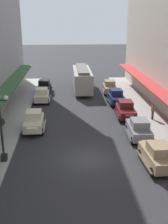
{
  "coord_description": "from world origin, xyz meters",
  "views": [
    {
      "loc": [
        -1.61,
        -18.84,
        10.23
      ],
      "look_at": [
        0.0,
        6.0,
        1.8
      ],
      "focal_mm": 44.16,
      "sensor_mm": 36.0,
      "label": 1
    }
  ],
  "objects_px": {
    "parked_car_7": "(34,121)",
    "parked_car_1": "(44,86)",
    "parked_car_2": "(110,87)",
    "parked_car_6": "(139,128)",
    "pedestrian_1": "(153,112)",
    "lamp_post_with_clock": "(1,125)",
    "parked_car_4": "(116,97)",
    "parked_car_5": "(42,95)",
    "streetcar": "(82,78)",
    "parked_car_3": "(126,109)",
    "parked_car_0": "(158,155)"
  },
  "relations": [
    {
      "from": "parked_car_3",
      "to": "lamp_post_with_clock",
      "type": "xyz_separation_m",
      "value": [
        -11.13,
        -9.22,
        2.04
      ]
    },
    {
      "from": "parked_car_0",
      "to": "pedestrian_1",
      "type": "distance_m",
      "value": 9.78
    },
    {
      "from": "parked_car_2",
      "to": "lamp_post_with_clock",
      "type": "height_order",
      "value": "lamp_post_with_clock"
    },
    {
      "from": "parked_car_7",
      "to": "parked_car_1",
      "type": "bearing_deg",
      "value": 90.22
    },
    {
      "from": "parked_car_0",
      "to": "parked_car_7",
      "type": "relative_size",
      "value": 1.01
    },
    {
      "from": "parked_car_5",
      "to": "parked_car_0",
      "type": "bearing_deg",
      "value": -60.7
    },
    {
      "from": "parked_car_7",
      "to": "lamp_post_with_clock",
      "type": "relative_size",
      "value": 0.83
    },
    {
      "from": "parked_car_5",
      "to": "parked_car_7",
      "type": "relative_size",
      "value": 1.0
    },
    {
      "from": "parked_car_7",
      "to": "parked_car_5",
      "type": "bearing_deg",
      "value": 89.98
    },
    {
      "from": "streetcar",
      "to": "pedestrian_1",
      "type": "relative_size",
      "value": 5.86
    },
    {
      "from": "parked_car_2",
      "to": "parked_car_7",
      "type": "height_order",
      "value": "same"
    },
    {
      "from": "parked_car_0",
      "to": "pedestrian_1",
      "type": "bearing_deg",
      "value": 74.93
    },
    {
      "from": "parked_car_2",
      "to": "streetcar",
      "type": "relative_size",
      "value": 0.45
    },
    {
      "from": "parked_car_3",
      "to": "lamp_post_with_clock",
      "type": "height_order",
      "value": "lamp_post_with_clock"
    },
    {
      "from": "parked_car_0",
      "to": "parked_car_7",
      "type": "distance_m",
      "value": 12.33
    },
    {
      "from": "streetcar",
      "to": "parked_car_2",
      "type": "bearing_deg",
      "value": -25.83
    },
    {
      "from": "parked_car_4",
      "to": "parked_car_6",
      "type": "xyz_separation_m",
      "value": [
        0.17,
        -10.62,
        0.0
      ]
    },
    {
      "from": "parked_car_4",
      "to": "parked_car_7",
      "type": "distance_m",
      "value": 12.39
    },
    {
      "from": "parked_car_3",
      "to": "pedestrian_1",
      "type": "bearing_deg",
      "value": -22.54
    },
    {
      "from": "parked_car_4",
      "to": "parked_car_2",
      "type": "bearing_deg",
      "value": 89.86
    },
    {
      "from": "parked_car_0",
      "to": "parked_car_4",
      "type": "bearing_deg",
      "value": 90.9
    },
    {
      "from": "parked_car_1",
      "to": "parked_car_6",
      "type": "bearing_deg",
      "value": -60.13
    },
    {
      "from": "parked_car_2",
      "to": "parked_car_6",
      "type": "relative_size",
      "value": 1.0
    },
    {
      "from": "parked_car_0",
      "to": "parked_car_6",
      "type": "height_order",
      "value": "same"
    },
    {
      "from": "parked_car_5",
      "to": "streetcar",
      "type": "height_order",
      "value": "streetcar"
    },
    {
      "from": "streetcar",
      "to": "parked_car_3",
      "type": "bearing_deg",
      "value": -71.97
    },
    {
      "from": "parked_car_1",
      "to": "parked_car_6",
      "type": "distance_m",
      "value": 19.38
    },
    {
      "from": "parked_car_0",
      "to": "parked_car_1",
      "type": "xyz_separation_m",
      "value": [
        -9.72,
        21.87,
        0.0
      ]
    },
    {
      "from": "streetcar",
      "to": "lamp_post_with_clock",
      "type": "distance_m",
      "value": 22.71
    },
    {
      "from": "parked_car_4",
      "to": "parked_car_0",
      "type": "bearing_deg",
      "value": -89.1
    },
    {
      "from": "parked_car_3",
      "to": "parked_car_7",
      "type": "relative_size",
      "value": 1.0
    },
    {
      "from": "parked_car_6",
      "to": "parked_car_1",
      "type": "bearing_deg",
      "value": 119.87
    },
    {
      "from": "parked_car_3",
      "to": "parked_car_5",
      "type": "relative_size",
      "value": 1.01
    },
    {
      "from": "parked_car_7",
      "to": "streetcar",
      "type": "relative_size",
      "value": 0.45
    },
    {
      "from": "parked_car_2",
      "to": "lamp_post_with_clock",
      "type": "relative_size",
      "value": 0.84
    },
    {
      "from": "parked_car_0",
      "to": "streetcar",
      "type": "distance_m",
      "value": 23.26
    },
    {
      "from": "parked_car_3",
      "to": "lamp_post_with_clock",
      "type": "distance_m",
      "value": 14.6
    },
    {
      "from": "parked_car_0",
      "to": "parked_car_3",
      "type": "xyz_separation_m",
      "value": [
        -0.11,
        10.55,
        0.0
      ]
    },
    {
      "from": "parked_car_4",
      "to": "pedestrian_1",
      "type": "xyz_separation_m",
      "value": [
        2.79,
        -6.24,
        0.05
      ]
    },
    {
      "from": "parked_car_3",
      "to": "streetcar",
      "type": "xyz_separation_m",
      "value": [
        -4.01,
        12.32,
        0.96
      ]
    },
    {
      "from": "parked_car_0",
      "to": "streetcar",
      "type": "xyz_separation_m",
      "value": [
        -4.12,
        22.87,
        0.96
      ]
    },
    {
      "from": "parked_car_3",
      "to": "parked_car_4",
      "type": "bearing_deg",
      "value": 91.48
    },
    {
      "from": "pedestrian_1",
      "to": "parked_car_4",
      "type": "bearing_deg",
      "value": 114.1
    },
    {
      "from": "parked_car_6",
      "to": "streetcar",
      "type": "height_order",
      "value": "streetcar"
    },
    {
      "from": "parked_car_2",
      "to": "pedestrian_1",
      "type": "distance_m",
      "value": 11.87
    },
    {
      "from": "parked_car_2",
      "to": "parked_car_6",
      "type": "xyz_separation_m",
      "value": [
        0.16,
        -15.93,
        0.0
      ]
    },
    {
      "from": "parked_car_6",
      "to": "pedestrian_1",
      "type": "xyz_separation_m",
      "value": [
        2.62,
        4.38,
        0.05
      ]
    },
    {
      "from": "parked_car_3",
      "to": "parked_car_5",
      "type": "bearing_deg",
      "value": 145.04
    },
    {
      "from": "parked_car_3",
      "to": "parked_car_4",
      "type": "distance_m",
      "value": 5.13
    },
    {
      "from": "parked_car_2",
      "to": "parked_car_0",
      "type": "bearing_deg",
      "value": -89.36
    }
  ]
}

